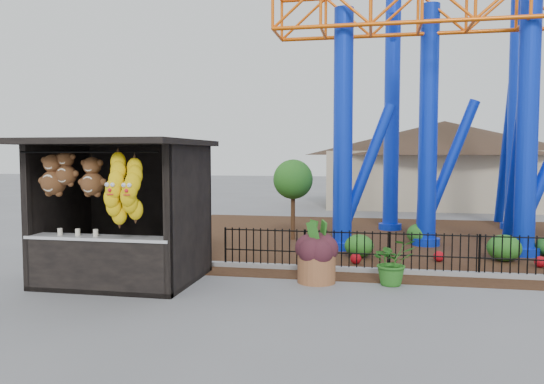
% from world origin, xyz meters
% --- Properties ---
extents(ground, '(120.00, 120.00, 0.00)m').
position_xyz_m(ground, '(0.00, 0.00, 0.00)').
color(ground, slate).
rests_on(ground, ground).
extents(mulch_bed, '(18.00, 12.00, 0.02)m').
position_xyz_m(mulch_bed, '(4.00, 8.00, 0.01)').
color(mulch_bed, '#331E11').
rests_on(mulch_bed, ground).
extents(curb, '(18.00, 0.18, 0.12)m').
position_xyz_m(curb, '(4.00, 3.00, 0.06)').
color(curb, gray).
rests_on(curb, ground).
extents(prize_booth, '(3.50, 3.40, 3.12)m').
position_xyz_m(prize_booth, '(-3.00, 0.90, 1.54)').
color(prize_booth, black).
rests_on(prize_booth, ground).
extents(picket_fence, '(12.20, 0.06, 1.00)m').
position_xyz_m(picket_fence, '(4.90, 3.00, 0.50)').
color(picket_fence, black).
rests_on(picket_fence, ground).
extents(roller_coaster, '(11.00, 6.37, 10.82)m').
position_xyz_m(roller_coaster, '(5.12, 8.23, 6.44)').
color(roller_coaster, '#0C2ED5').
rests_on(roller_coaster, ground).
extents(terracotta_planter, '(0.97, 0.97, 0.63)m').
position_xyz_m(terracotta_planter, '(1.21, 1.82, 0.32)').
color(terracotta_planter, '#935935').
rests_on(terracotta_planter, ground).
extents(planter_foliage, '(0.70, 0.70, 0.64)m').
position_xyz_m(planter_foliage, '(1.21, 1.82, 0.95)').
color(planter_foliage, '#38161E').
rests_on(planter_foliage, terracotta_planter).
extents(potted_plant, '(1.15, 1.09, 1.02)m').
position_xyz_m(potted_plant, '(2.84, 1.92, 0.51)').
color(potted_plant, '#295719').
rests_on(potted_plant, ground).
extents(landscaping, '(8.44, 3.98, 0.70)m').
position_xyz_m(landscaping, '(5.13, 5.70, 0.32)').
color(landscaping, '#245E1B').
rests_on(landscaping, mulch_bed).
extents(pavilion, '(15.00, 15.00, 4.80)m').
position_xyz_m(pavilion, '(6.00, 20.00, 3.07)').
color(pavilion, '#BFAD8C').
rests_on(pavilion, ground).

